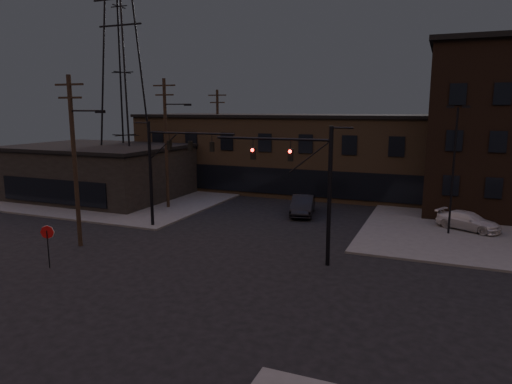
{
  "coord_description": "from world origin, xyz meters",
  "views": [
    {
      "loc": [
        12.25,
        -20.39,
        8.93
      ],
      "look_at": [
        0.99,
        7.0,
        3.5
      ],
      "focal_mm": 32.0,
      "sensor_mm": 36.0,
      "label": 1
    }
  ],
  "objects_px": {
    "traffic_signal_near": "(310,180)",
    "traffic_signal_far": "(165,162)",
    "stop_sign": "(47,237)",
    "parked_car_lot_b": "(468,221)",
    "car_crossing": "(303,205)",
    "parked_car_lot_a": "(463,202)"
  },
  "relations": [
    {
      "from": "traffic_signal_near",
      "to": "traffic_signal_far",
      "type": "xyz_separation_m",
      "value": [
        -12.07,
        3.5,
        0.08
      ]
    },
    {
      "from": "stop_sign",
      "to": "parked_car_lot_b",
      "type": "relative_size",
      "value": 0.55
    },
    {
      "from": "traffic_signal_far",
      "to": "stop_sign",
      "type": "relative_size",
      "value": 3.23
    },
    {
      "from": "traffic_signal_near",
      "to": "car_crossing",
      "type": "relative_size",
      "value": 1.57
    },
    {
      "from": "traffic_signal_far",
      "to": "traffic_signal_near",
      "type": "bearing_deg",
      "value": -16.17
    },
    {
      "from": "parked_car_lot_a",
      "to": "parked_car_lot_b",
      "type": "relative_size",
      "value": 1.07
    },
    {
      "from": "traffic_signal_near",
      "to": "parked_car_lot_b",
      "type": "relative_size",
      "value": 1.77
    },
    {
      "from": "parked_car_lot_a",
      "to": "car_crossing",
      "type": "relative_size",
      "value": 0.95
    },
    {
      "from": "stop_sign",
      "to": "parked_car_lot_a",
      "type": "height_order",
      "value": "stop_sign"
    },
    {
      "from": "traffic_signal_near",
      "to": "stop_sign",
      "type": "relative_size",
      "value": 3.23
    },
    {
      "from": "traffic_signal_near",
      "to": "parked_car_lot_b",
      "type": "distance_m",
      "value": 14.87
    },
    {
      "from": "traffic_signal_near",
      "to": "parked_car_lot_a",
      "type": "xyz_separation_m",
      "value": [
        8.78,
        17.77,
        -3.96
      ]
    },
    {
      "from": "traffic_signal_far",
      "to": "stop_sign",
      "type": "xyz_separation_m",
      "value": [
        -1.28,
        -9.99,
        -3.17
      ]
    },
    {
      "from": "traffic_signal_far",
      "to": "parked_car_lot_b",
      "type": "height_order",
      "value": "traffic_signal_far"
    },
    {
      "from": "traffic_signal_far",
      "to": "stop_sign",
      "type": "height_order",
      "value": "traffic_signal_far"
    },
    {
      "from": "traffic_signal_near",
      "to": "traffic_signal_far",
      "type": "distance_m",
      "value": 12.57
    },
    {
      "from": "car_crossing",
      "to": "parked_car_lot_b",
      "type": "bearing_deg",
      "value": -14.16
    },
    {
      "from": "traffic_signal_far",
      "to": "car_crossing",
      "type": "distance_m",
      "value": 12.37
    },
    {
      "from": "traffic_signal_near",
      "to": "parked_car_lot_a",
      "type": "relative_size",
      "value": 1.66
    },
    {
      "from": "parked_car_lot_b",
      "to": "car_crossing",
      "type": "height_order",
      "value": "car_crossing"
    },
    {
      "from": "stop_sign",
      "to": "traffic_signal_far",
      "type": "bearing_deg",
      "value": 82.68
    },
    {
      "from": "parked_car_lot_a",
      "to": "car_crossing",
      "type": "xyz_separation_m",
      "value": [
        -12.64,
        -6.02,
        -0.13
      ]
    }
  ]
}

